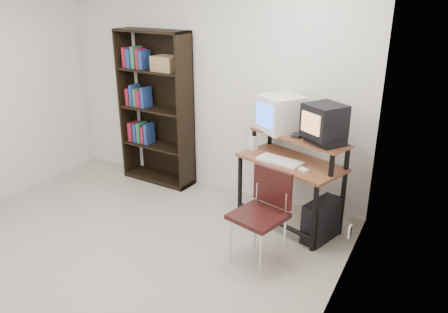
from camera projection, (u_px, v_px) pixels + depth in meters
The scene contains 16 objects.
floor at pixel (104, 264), 4.08m from camera, with size 4.00×4.00×0.01m, color #B4A795.
back_wall at pixel (208, 87), 5.26m from camera, with size 4.00×0.01×2.60m, color silver.
right_wall at pixel (326, 177), 2.73m from camera, with size 0.01×4.00×2.60m, color silver.
computer_desk at pixel (292, 166), 4.56m from camera, with size 1.22×0.89×0.98m.
crt_monitor at pixel (280, 113), 4.65m from camera, with size 0.56×0.56×0.38m.
vcr at pixel (325, 140), 4.29m from camera, with size 0.36×0.26×0.08m, color black.
crt_tv at pixel (324, 121), 4.21m from camera, with size 0.47×0.47×0.32m.
cd_spindle at pixel (297, 136), 4.46m from camera, with size 0.12×0.12×0.05m, color #26262B.
keyboard at pixel (280, 161), 4.50m from camera, with size 0.47×0.21×0.04m, color white.
mousepad at pixel (305, 172), 4.27m from camera, with size 0.22×0.18×0.01m, color black.
mouse at pixel (303, 170), 4.28m from camera, with size 0.10×0.06×0.03m, color white.
desk_speaker at pixel (253, 144), 4.82m from camera, with size 0.08×0.07×0.17m, color white.
pc_tower at pixel (322, 220), 4.42m from camera, with size 0.20×0.45×0.42m, color black.
school_chair at pixel (264, 206), 3.99m from camera, with size 0.54×0.54×0.88m.
bookshelf at pixel (157, 107), 5.55m from camera, with size 1.00×0.39×1.95m.
wall_outlet at pixel (350, 231), 4.05m from camera, with size 0.02×0.08×0.12m, color beige.
Camera 1 is at (2.61, -2.51, 2.41)m, focal length 35.00 mm.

